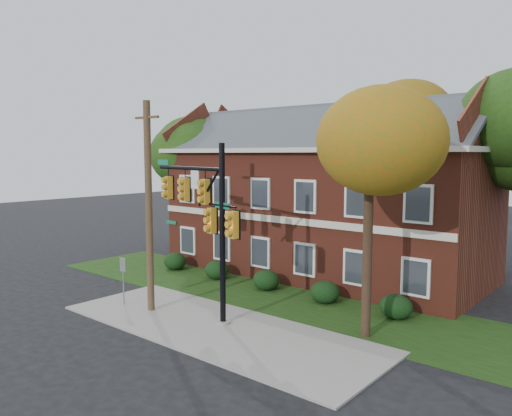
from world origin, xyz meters
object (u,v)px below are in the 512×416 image
Objects in this scene: hedge_right at (325,292)px; tree_near_right at (373,161)px; hedge_center at (266,280)px; apartment_building at (323,187)px; hedge_far_right at (396,307)px; sign_post at (123,273)px; traffic_signal at (205,211)px; utility_pole at (149,207)px; tree_left_rear at (193,158)px; hedge_far_left at (175,261)px; hedge_left at (217,270)px; tree_far_rear at (403,125)px.

tree_near_right is (3.72, -2.83, 6.14)m from hedge_right.
tree_near_right reaches higher than hedge_center.
apartment_building is 6.89m from hedge_center.
apartment_building is 13.43× the size of hedge_far_right.
sign_post is (-10.54, -3.42, -5.15)m from tree_near_right.
sign_post is (-3.96, -1.35, -3.05)m from traffic_signal.
utility_pole is at bearing -2.93° from sign_post.
hedge_right is 0.16× the size of tree_left_rear.
sign_post is at bearing -117.95° from hedge_center.
hedge_far_left is 14.00m from hedge_far_right.
utility_pole is at bearing -73.47° from hedge_left.
tree_far_rear reaches higher than hedge_far_right.
tree_left_rear is at bearing 146.41° from hedge_left.
apartment_building is at bearing 90.00° from hedge_center.
apartment_building is 13.43× the size of hedge_right.
hedge_left is at bearing 143.02° from traffic_signal.
hedge_left is at bearing -110.29° from tree_far_rear.
tree_near_right is 17.12m from tree_far_rear.
tree_far_rear reaches higher than tree_near_right.
hedge_far_right is 0.63× the size of sign_post.
traffic_signal is (-6.36, -4.91, 4.04)m from hedge_far_right.
hedge_center is 7.15m from sign_post.
utility_pole is at bearing -131.35° from hedge_right.
tree_left_rear reaches higher than traffic_signal.
hedge_far_left is 10.50m from hedge_right.
hedge_right and hedge_far_right have the same top height.
utility_pole reaches higher than hedge_center.
apartment_building reaches higher than hedge_far_right.
traffic_signal is at bearing -92.23° from tree_far_rear.
tree_far_rear is 19.74m from utility_pole.
utility_pole is at bearing -99.18° from tree_far_rear.
apartment_building reaches higher than sign_post.
tree_far_rear is at bearing 57.50° from hedge_far_left.
apartment_building is at bearing 36.89° from hedge_far_left.
tree_left_rear is at bearing -173.46° from apartment_building.
tree_near_right is at bearing -14.81° from hedge_left.
tree_far_rear is 1.26× the size of utility_pole.
tree_far_rear reaches higher than tree_left_rear.
sign_post reaches higher than hedge_center.
hedge_far_left is 7.32m from sign_post.
tree_near_right is at bearing 16.20° from utility_pole.
traffic_signal is at bearing -49.84° from hedge_left.
hedge_left is 6.33m from sign_post.
tree_left_rear is at bearing 151.76° from traffic_signal.
traffic_signal is 5.17m from sign_post.
hedge_right is 15.66m from tree_far_rear.
apartment_building is at bearing -99.71° from tree_far_rear.
hedge_left is at bearing 165.19° from tree_near_right.
tree_far_rear is (-2.16, 13.09, 8.32)m from hedge_right.
tree_far_rear is (1.34, 13.09, 8.32)m from hedge_center.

